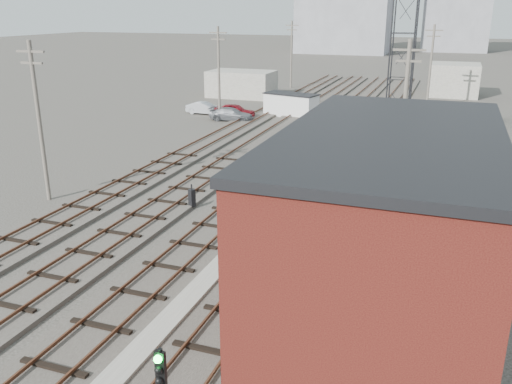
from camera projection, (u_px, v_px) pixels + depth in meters
The scene contains 20 objects.
ground at pixel (369, 104), 63.23m from camera, with size 320.00×320.00×0.00m, color #282621.
track_right at pixel (361, 145), 43.69m from camera, with size 3.20×90.00×0.39m.
track_mid_right at pixel (313, 141), 44.98m from camera, with size 3.20×90.00×0.39m.
track_mid_left at pixel (267, 138), 46.26m from camera, with size 3.20×90.00×0.39m.
track_left at pixel (224, 134), 47.55m from camera, with size 3.20×90.00×0.39m.
platform_curb at pixel (210, 279), 22.06m from camera, with size 0.90×28.00×0.26m, color gray.
brick_building at pixel (384, 243), 16.90m from camera, with size 6.54×12.20×7.22m.
lattice_tower at pixel (402, 56), 36.79m from camera, with size 1.60×1.60×15.00m.
utility_pole_left_a at pixel (39, 118), 30.08m from camera, with size 1.80×0.24×9.00m.
utility_pole_left_b at pixel (219, 71), 52.35m from camera, with size 1.80×0.24×9.00m.
utility_pole_left_c at pixel (291, 53), 74.61m from camera, with size 1.80×0.24×9.00m.
utility_pole_right_a at pixel (404, 115), 31.10m from camera, with size 1.80×0.24×9.00m.
utility_pole_right_b at pixel (431, 65), 57.82m from camera, with size 1.80×0.24×9.00m.
shed_left at pixel (242, 84), 67.86m from camera, with size 8.00×5.00×3.20m, color gray.
shed_right at pixel (454, 80), 68.60m from camera, with size 6.00×6.00×4.00m, color gray.
switch_stand at pixel (192, 198), 30.01m from camera, with size 0.40×0.40×1.31m.
site_trailer at pixel (291, 105), 55.73m from camera, with size 5.97×3.71×2.34m.
car_red at pixel (235, 111), 54.95m from camera, with size 1.69×4.19×1.43m, color maroon.
car_silver at pixel (204, 108), 56.91m from camera, with size 1.34×3.84×1.27m, color #B3B8BC.
car_grey at pixel (231, 114), 53.57m from camera, with size 1.78×4.39×1.27m, color slate.
Camera 1 is at (8.98, -3.93, 10.59)m, focal length 38.00 mm.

